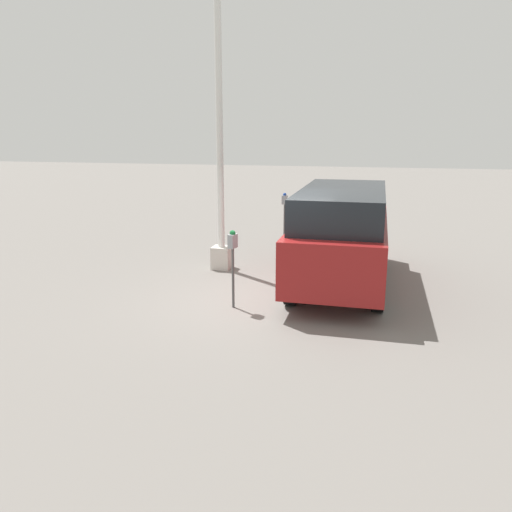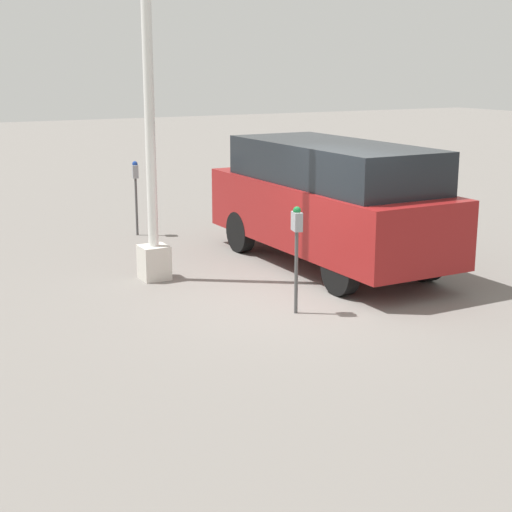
{
  "view_description": "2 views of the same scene",
  "coord_description": "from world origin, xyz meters",
  "px_view_note": "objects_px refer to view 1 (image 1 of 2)",
  "views": [
    {
      "loc": [
        -9.25,
        -2.14,
        3.27
      ],
      "look_at": [
        -0.64,
        -0.02,
        1.06
      ],
      "focal_mm": 35.0,
      "sensor_mm": 36.0,
      "label": 1
    },
    {
      "loc": [
        -9.45,
        5.93,
        3.36
      ],
      "look_at": [
        -0.24,
        0.91,
        0.8
      ],
      "focal_mm": 55.0,
      "sensor_mm": 36.0,
      "label": 2
    }
  ],
  "objects_px": {
    "parking_meter_far": "(285,206)",
    "parked_van": "(342,233)",
    "lamp_post": "(220,175)",
    "parking_meter_near": "(233,251)"
  },
  "relations": [
    {
      "from": "parking_meter_far",
      "to": "parked_van",
      "type": "height_order",
      "value": "parked_van"
    },
    {
      "from": "parked_van",
      "to": "lamp_post",
      "type": "bearing_deg",
      "value": 77.93
    },
    {
      "from": "parking_meter_far",
      "to": "lamp_post",
      "type": "relative_size",
      "value": 0.22
    },
    {
      "from": "parking_meter_far",
      "to": "lamp_post",
      "type": "distance_m",
      "value": 3.65
    },
    {
      "from": "lamp_post",
      "to": "parked_van",
      "type": "distance_m",
      "value": 3.2
    },
    {
      "from": "parking_meter_far",
      "to": "lamp_post",
      "type": "height_order",
      "value": "lamp_post"
    },
    {
      "from": "lamp_post",
      "to": "parked_van",
      "type": "xyz_separation_m",
      "value": [
        -0.61,
        -2.93,
        -1.12
      ]
    },
    {
      "from": "parking_meter_near",
      "to": "parked_van",
      "type": "xyz_separation_m",
      "value": [
        2.01,
        -1.86,
        0.05
      ]
    },
    {
      "from": "parking_meter_near",
      "to": "parking_meter_far",
      "type": "height_order",
      "value": "parking_meter_near"
    },
    {
      "from": "parking_meter_far",
      "to": "lamp_post",
      "type": "xyz_separation_m",
      "value": [
        -3.33,
        0.93,
        1.17
      ]
    }
  ]
}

